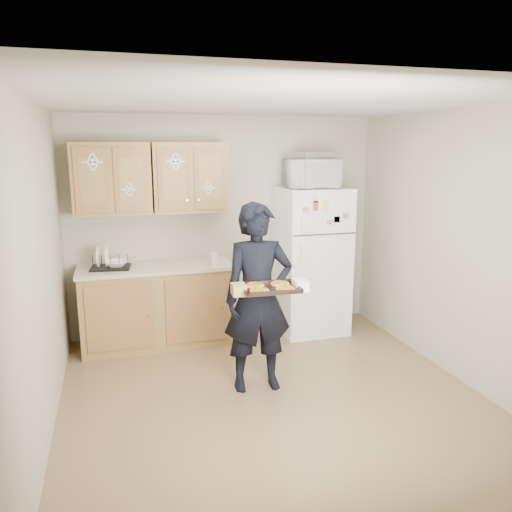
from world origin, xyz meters
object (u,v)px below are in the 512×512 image
object	(u,v)px
person	(258,298)
microwave	(312,174)
refrigerator	(311,260)
dish_rack	(110,261)
baking_tray	(270,289)

from	to	relation	value
person	microwave	xyz separation A→B (m)	(0.97, 1.19, 1.01)
refrigerator	dish_rack	world-z (taller)	refrigerator
microwave	person	bearing A→B (deg)	-126.34
refrigerator	person	xyz separation A→B (m)	(-1.02, -1.24, -0.00)
person	baking_tray	distance (m)	0.34
person	dish_rack	size ratio (longest dim) A/B	4.23
dish_rack	microwave	bearing A→B (deg)	-2.21
person	microwave	world-z (taller)	microwave
person	baking_tray	bearing A→B (deg)	-85.19
refrigerator	baking_tray	size ratio (longest dim) A/B	3.65
microwave	dish_rack	world-z (taller)	microwave
refrigerator	dish_rack	bearing A→B (deg)	179.10
microwave	dish_rack	distance (m)	2.39
person	baking_tray	xyz separation A→B (m)	(0.01, -0.30, 0.17)
refrigerator	microwave	bearing A→B (deg)	-131.58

